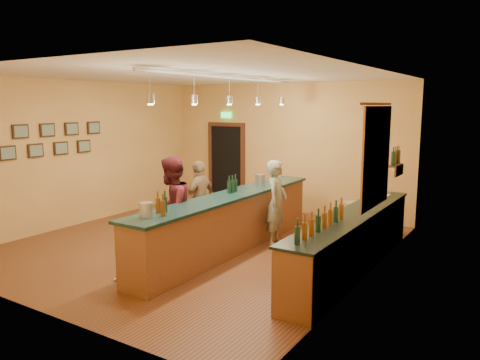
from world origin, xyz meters
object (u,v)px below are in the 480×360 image
Objects in this scene: customer_b at (200,200)px; bar_stool at (354,209)px; tasting_bar at (230,218)px; back_counter at (352,241)px; customer_a at (172,209)px; bartender at (277,203)px.

customer_b is 3.06m from bar_stool.
tasting_bar is at bearing 66.90° from customer_b.
back_counter is 3.26m from customer_b.
customer_a is (-2.81, -1.15, 0.42)m from back_counter.
tasting_bar is 6.47× the size of bar_stool.
customer_b is at bearing -175.68° from customer_a.
bartender is 2.07× the size of bar_stool.
tasting_bar reaches higher than bar_stool.
bartender is at bearing -139.85° from bar_stool.
tasting_bar is 1.07m from customer_b.
customer_b is (-3.24, 0.21, 0.30)m from back_counter.
tasting_bar is 1.15m from customer_a.
bartender reaches higher than bar_stool.
back_counter is 1.85m from bartender.
customer_a reaches higher than tasting_bar.
customer_b is at bearing 158.10° from tasting_bar.
tasting_bar is (-2.26, -0.18, 0.12)m from back_counter.
customer_a reaches higher than bar_stool.
customer_a is 2.29× the size of bar_stool.
tasting_bar is 3.25× the size of customer_b.
back_counter is at bearing 99.11° from customer_a.
customer_b is (-0.43, 1.36, -0.12)m from customer_a.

